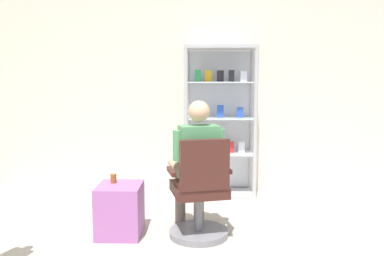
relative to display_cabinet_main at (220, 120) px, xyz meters
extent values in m
cube|color=silver|center=(-0.40, 0.24, 0.38)|extent=(6.00, 0.10, 2.70)
cylinder|color=#B7B7BC|center=(-0.42, -0.26, -0.02)|extent=(0.05, 0.05, 1.90)
cylinder|color=#B7B7BC|center=(0.43, -0.26, -0.02)|extent=(0.05, 0.05, 1.90)
cylinder|color=#B7B7BC|center=(-0.42, 0.14, -0.02)|extent=(0.05, 0.05, 1.90)
cylinder|color=#B7B7BC|center=(0.43, 0.14, -0.02)|extent=(0.05, 0.05, 1.90)
cube|color=#B7B7BC|center=(0.00, -0.06, 0.91)|extent=(0.90, 0.45, 0.04)
cube|color=#B7B7BC|center=(0.00, -0.06, -0.95)|extent=(0.90, 0.45, 0.04)
cube|color=silver|center=(0.00, 0.15, -0.02)|extent=(0.84, 0.02, 1.80)
cube|color=silver|center=(0.00, -0.06, -0.42)|extent=(0.82, 0.39, 0.02)
cube|color=gold|center=(-0.30, -0.09, -0.34)|extent=(0.08, 0.05, 0.14)
cube|color=#268C4C|center=(-0.13, -0.04, -0.33)|extent=(0.08, 0.04, 0.15)
cube|color=#999919|center=(0.00, -0.04, -0.34)|extent=(0.08, 0.03, 0.13)
cube|color=red|center=(0.14, -0.09, -0.34)|extent=(0.09, 0.04, 0.14)
cube|color=silver|center=(0.28, -0.06, -0.34)|extent=(0.08, 0.05, 0.13)
cube|color=silver|center=(0.00, -0.06, 0.03)|extent=(0.82, 0.39, 0.02)
cube|color=silver|center=(-0.25, -0.04, 0.11)|extent=(0.09, 0.05, 0.14)
cube|color=#264CB2|center=(0.00, -0.08, 0.12)|extent=(0.08, 0.04, 0.16)
cube|color=#264CB2|center=(0.25, -0.10, 0.11)|extent=(0.08, 0.05, 0.13)
cube|color=silver|center=(0.00, -0.06, 0.48)|extent=(0.82, 0.39, 0.02)
cube|color=#268C4C|center=(-0.28, -0.08, 0.57)|extent=(0.08, 0.04, 0.15)
cube|color=gold|center=(-0.15, -0.02, 0.56)|extent=(0.08, 0.05, 0.14)
cube|color=black|center=(0.00, -0.05, 0.56)|extent=(0.09, 0.05, 0.14)
cube|color=black|center=(0.14, -0.10, 0.56)|extent=(0.07, 0.04, 0.14)
cube|color=silver|center=(0.29, -0.11, 0.56)|extent=(0.09, 0.05, 0.13)
cylinder|color=slate|center=(-0.26, -1.44, -0.94)|extent=(0.56, 0.56, 0.06)
cylinder|color=slate|center=(-0.26, -1.44, -0.73)|extent=(0.07, 0.07, 0.41)
cube|color=#3F1E19|center=(-0.26, -1.44, -0.51)|extent=(0.58, 0.58, 0.10)
cube|color=#3F1E19|center=(-0.21, -1.64, -0.23)|extent=(0.45, 0.19, 0.45)
cube|color=#3F1E19|center=(-0.01, -1.38, -0.33)|extent=(0.11, 0.30, 0.04)
cube|color=#3F1E19|center=(-0.51, -1.50, -0.33)|extent=(0.11, 0.30, 0.04)
cylinder|color=slate|center=(-0.21, -1.22, -0.41)|extent=(0.23, 0.42, 0.14)
cylinder|color=slate|center=(-0.26, -1.03, -0.69)|extent=(0.11, 0.11, 0.56)
cylinder|color=slate|center=(-0.40, -1.27, -0.41)|extent=(0.23, 0.42, 0.14)
cylinder|color=slate|center=(-0.45, -1.08, -0.69)|extent=(0.11, 0.11, 0.56)
cube|color=#4C8C59|center=(-0.26, -1.44, -0.16)|extent=(0.40, 0.30, 0.50)
sphere|color=tan|center=(-0.26, -1.44, 0.22)|extent=(0.20, 0.20, 0.20)
cylinder|color=#4C8C59|center=(-0.06, -1.39, -0.09)|extent=(0.09, 0.09, 0.28)
cylinder|color=tan|center=(-0.11, -1.22, -0.31)|extent=(0.15, 0.31, 0.08)
cylinder|color=#4C8C59|center=(-0.45, -1.49, -0.09)|extent=(0.09, 0.09, 0.28)
cylinder|color=tan|center=(-0.50, -1.31, -0.31)|extent=(0.15, 0.31, 0.08)
cube|color=#9E599E|center=(-1.01, -1.42, -0.72)|extent=(0.41, 0.44, 0.49)
cylinder|color=brown|center=(-1.08, -1.35, -0.43)|extent=(0.06, 0.06, 0.09)
camera|label=1|loc=(-0.23, -5.02, 0.50)|focal=36.71mm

